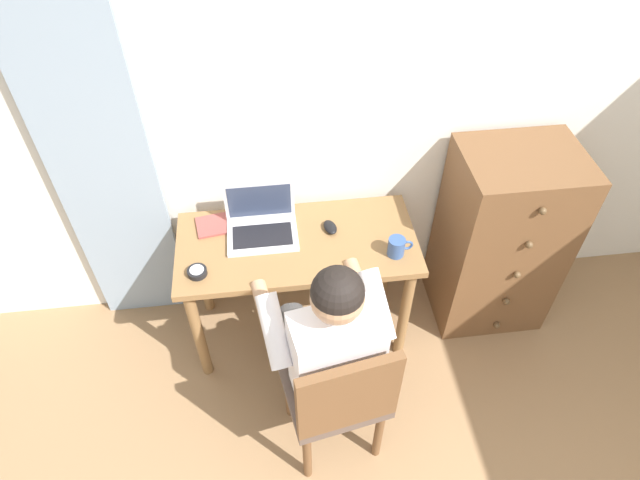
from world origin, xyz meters
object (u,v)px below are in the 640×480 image
laptop (261,223)px  notebook_pad (218,224)px  dresser (500,239)px  coffee_mug (397,247)px  desk_clock (197,272)px  desk (298,258)px  computer_mouse (330,227)px  person_seated (327,336)px  chair (339,395)px

laptop → notebook_pad: bearing=163.1°
dresser → coffee_mug: bearing=-163.1°
desk_clock → laptop: bearing=38.6°
desk → dresser: dresser is taller
computer_mouse → person_seated: bearing=-111.5°
dresser → computer_mouse: (-0.91, 0.01, 0.19)m
laptop → chair: bearing=-71.7°
person_seated → laptop: bearing=110.9°
laptop → coffee_mug: 0.66m
desk_clock → coffee_mug: size_ratio=0.75×
laptop → computer_mouse: 0.34m
dresser → laptop: (-1.24, 0.04, 0.22)m
chair → computer_mouse: 0.81m
desk → chair: chair is taller
desk → computer_mouse: 0.22m
computer_mouse → desk_clock: computer_mouse is taller
chair → dresser: bearing=38.0°
dresser → laptop: bearing=178.0°
dresser → computer_mouse: bearing=179.3°
desk → desk_clock: 0.51m
desk → desk_clock: (-0.47, -0.15, 0.13)m
computer_mouse → desk_clock: size_ratio=1.11×
desk → notebook_pad: 0.43m
notebook_pad → person_seated: bearing=-65.4°
chair → desk_clock: chair is taller
dresser → computer_mouse: size_ratio=10.82×
notebook_pad → dresser: bearing=-13.1°
dresser → laptop: dresser is taller
computer_mouse → coffee_mug: 0.35m
desk → person_seated: (0.08, -0.53, 0.08)m
chair → desk_clock: (-0.57, 0.56, 0.23)m
desk → person_seated: bearing=-81.9°
dresser → coffee_mug: size_ratio=9.01×
person_seated → computer_mouse: 0.60m
chair → desk_clock: bearing=135.7°
desk → chair: 0.72m
person_seated → computer_mouse: size_ratio=12.01×
person_seated → laptop: (-0.24, 0.62, 0.09)m
chair → laptop: bearing=108.3°
person_seated → notebook_pad: person_seated is taller
dresser → notebook_pad: size_ratio=5.15×
desk_clock → coffee_mug: bearing=0.7°
desk → coffee_mug: size_ratio=9.70×
computer_mouse → notebook_pad: size_ratio=0.48×
dresser → coffee_mug: 0.69m
person_seated → desk_clock: bearing=145.2°
desk → computer_mouse: (0.17, 0.06, 0.13)m
desk_clock → desk: bearing=17.7°
coffee_mug → desk: bearing=163.2°
computer_mouse → coffee_mug: (0.29, -0.20, 0.03)m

